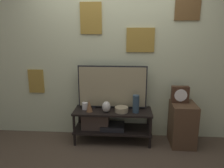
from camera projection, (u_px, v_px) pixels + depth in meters
ground_plane at (111, 149)px, 3.22m from camera, size 12.00×12.00×0.00m
wall_back at (114, 53)px, 3.39m from camera, size 6.40×0.08×2.70m
media_console at (107, 122)px, 3.39m from camera, size 1.19×0.43×0.51m
television at (112, 87)px, 3.35m from camera, size 1.05×0.05×0.67m
vase_slim_bronze at (89, 106)px, 3.26m from camera, size 0.09×0.09×0.19m
vase_urn_stoneware at (106, 107)px, 3.25m from camera, size 0.13×0.13×0.17m
vase_wide_bowl at (121, 109)px, 3.27m from camera, size 0.20×0.20×0.08m
vase_tall_ceramic at (136, 104)px, 3.22m from camera, size 0.10×0.10×0.26m
candle_jar at (85, 106)px, 3.37m from camera, size 0.09×0.09×0.11m
side_table at (182, 124)px, 3.30m from camera, size 0.35×0.46×0.65m
mantel_clock at (180, 94)px, 3.26m from camera, size 0.25×0.11×0.25m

